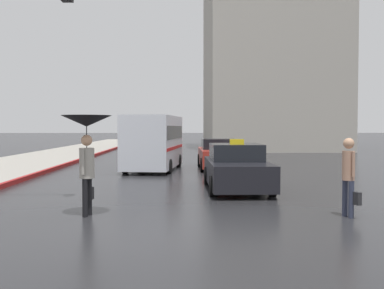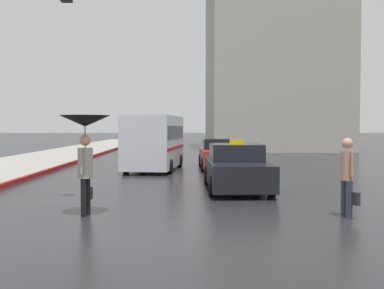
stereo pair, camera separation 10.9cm
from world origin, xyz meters
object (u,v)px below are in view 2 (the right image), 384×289
(sedan_red, at_px, (220,155))
(ambulance_van, at_px, (155,140))
(pedestrian_man, at_px, (347,173))
(pedestrian_with_umbrella, at_px, (85,135))
(taxi, at_px, (236,168))

(sedan_red, height_order, ambulance_van, ambulance_van)
(sedan_red, xyz_separation_m, pedestrian_man, (1.82, -11.81, 0.32))
(sedan_red, xyz_separation_m, ambulance_van, (-3.08, -0.74, 0.72))
(sedan_red, xyz_separation_m, pedestrian_with_umbrella, (-3.97, -11.52, 1.16))
(taxi, height_order, pedestrian_with_umbrella, pedestrian_with_umbrella)
(taxi, xyz_separation_m, sedan_red, (0.08, 7.32, -0.00))
(taxi, bearing_deg, pedestrian_with_umbrella, 47.20)
(sedan_red, distance_m, ambulance_van, 3.25)
(sedan_red, bearing_deg, ambulance_van, 13.57)
(taxi, xyz_separation_m, pedestrian_man, (1.90, -4.49, 0.32))
(taxi, distance_m, pedestrian_man, 4.89)
(taxi, distance_m, pedestrian_with_umbrella, 5.83)
(pedestrian_with_umbrella, height_order, pedestrian_man, pedestrian_with_umbrella)
(taxi, bearing_deg, sedan_red, -90.65)
(ambulance_van, distance_m, pedestrian_with_umbrella, 10.82)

